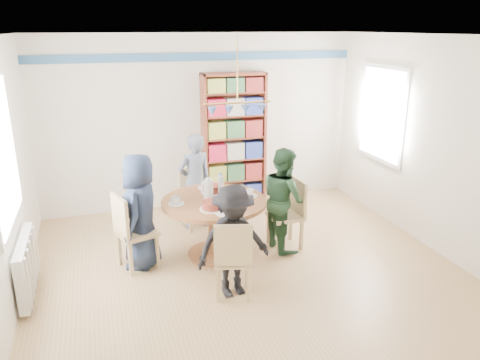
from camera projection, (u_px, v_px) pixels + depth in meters
name	position (u px, v px, depth m)	size (l,w,h in m)	color
ground	(250.00, 275.00, 5.51)	(5.00, 5.00, 0.00)	tan
room_shell	(208.00, 124.00, 5.71)	(5.00, 5.00, 5.00)	white
radiator	(27.00, 266.00, 4.99)	(0.12, 1.00, 0.60)	silver
dining_table	(214.00, 215.00, 5.81)	(1.30, 1.30, 0.75)	brown
chair_left	(130.00, 229.00, 5.49)	(0.53, 0.53, 0.95)	#D4B382
chair_right	(291.00, 210.00, 6.09)	(0.42, 0.42, 0.91)	#D4B382
chair_far	(195.00, 195.00, 6.73)	(0.43, 0.43, 0.86)	#D4B382
chair_near	(233.00, 256.00, 4.90)	(0.48, 0.48, 0.89)	#D4B382
person_left	(140.00, 211.00, 5.54)	(0.69, 0.45, 1.40)	#192238
person_right	(284.00, 199.00, 6.00)	(0.66, 0.51, 1.35)	#1C3821
person_far	(195.00, 182.00, 6.61)	(0.51, 0.33, 1.39)	gray
person_near	(233.00, 242.00, 4.93)	(0.81, 0.46, 1.25)	black
bookshelf	(234.00, 141.00, 7.45)	(1.01, 0.30, 2.11)	maroon
tableware	(211.00, 195.00, 5.75)	(1.13, 1.13, 0.30)	white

